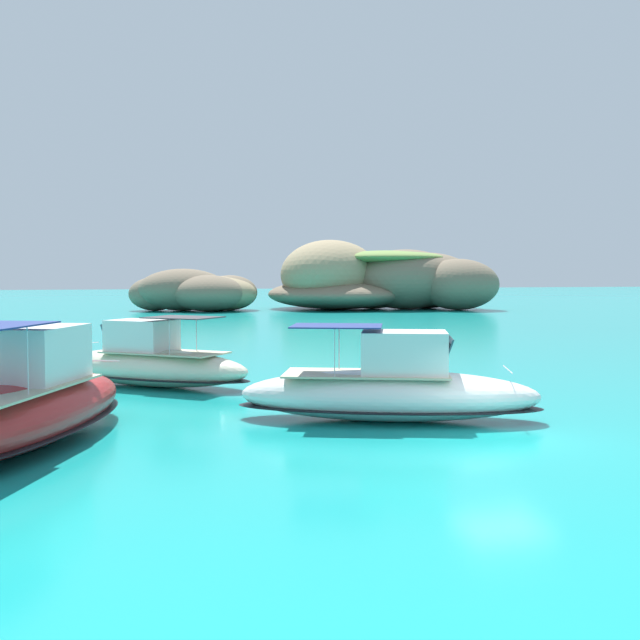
% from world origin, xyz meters
% --- Properties ---
extents(ground_plane, '(400.00, 400.00, 0.00)m').
position_xyz_m(ground_plane, '(0.00, 0.00, 0.00)').
color(ground_plane, teal).
extents(islet_large, '(30.22, 23.71, 8.57)m').
position_xyz_m(islet_large, '(21.56, 74.97, 3.48)').
color(islet_large, '#9E8966').
rests_on(islet_large, ground).
extents(islet_small, '(17.44, 13.37, 4.97)m').
position_xyz_m(islet_small, '(-0.42, 75.59, 2.20)').
color(islet_small, '#756651').
rests_on(islet_small, ground).
extents(motorboat_red, '(6.78, 10.99, 3.31)m').
position_xyz_m(motorboat_red, '(-12.53, 2.37, 1.05)').
color(motorboat_red, red).
rests_on(motorboat_red, ground).
extents(motorboat_white, '(9.72, 5.78, 2.92)m').
position_xyz_m(motorboat_white, '(-2.05, 3.37, 0.93)').
color(motorboat_white, white).
rests_on(motorboat_white, ground).
extents(motorboat_cream, '(8.66, 7.72, 2.81)m').
position_xyz_m(motorboat_cream, '(-8.85, 12.82, 0.89)').
color(motorboat_cream, beige).
rests_on(motorboat_cream, ground).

